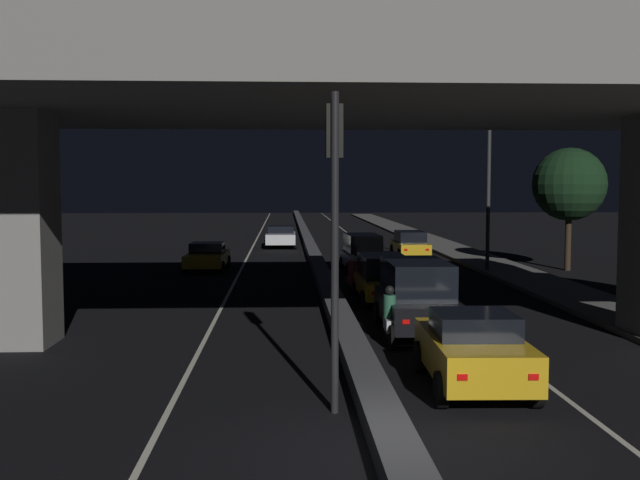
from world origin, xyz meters
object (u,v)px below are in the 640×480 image
(car_taxi_yellow_lead, at_px, (473,349))
(car_taxi_yellow_fifth, at_px, (410,244))
(car_white_fourth, at_px, (363,252))
(car_black_second, at_px, (417,295))
(motorcycle_red_filtering_mid, at_px, (352,277))
(car_taxi_yellow_third, at_px, (383,277))
(car_white_second_oncoming, at_px, (281,237))
(traffic_light_left_of_median, at_px, (335,197))
(street_lamp, at_px, (481,165))
(car_taxi_yellow_lead_oncoming, at_px, (207,256))
(motorcycle_white_filtering_near, at_px, (390,320))

(car_taxi_yellow_lead, relative_size, car_taxi_yellow_fifth, 0.94)
(car_white_fourth, bearing_deg, car_black_second, 177.41)
(motorcycle_red_filtering_mid, bearing_deg, car_taxi_yellow_third, -156.17)
(car_taxi_yellow_lead, relative_size, car_white_second_oncoming, 1.02)
(traffic_light_left_of_median, height_order, car_black_second, traffic_light_left_of_median)
(street_lamp, bearing_deg, motorcycle_red_filtering_mid, -136.44)
(car_taxi_yellow_fifth, bearing_deg, traffic_light_left_of_median, 167.97)
(traffic_light_left_of_median, bearing_deg, car_white_fourth, 82.69)
(car_taxi_yellow_lead_oncoming, bearing_deg, car_taxi_yellow_fifth, 121.39)
(car_taxi_yellow_third, bearing_deg, car_white_second_oncoming, 8.11)
(car_taxi_yellow_lead_oncoming, xyz_separation_m, motorcycle_white_filtering_near, (6.41, -17.03, -0.04))
(car_white_fourth, bearing_deg, car_taxi_yellow_fifth, -28.61)
(traffic_light_left_of_median, distance_m, motorcycle_white_filtering_near, 6.72)
(car_black_second, height_order, car_white_second_oncoming, car_black_second)
(car_taxi_yellow_third, xyz_separation_m, car_taxi_yellow_lead_oncoming, (-7.18, 9.75, -0.16))
(motorcycle_white_filtering_near, bearing_deg, car_white_second_oncoming, 7.84)
(car_white_fourth, bearing_deg, street_lamp, -103.67)
(traffic_light_left_of_median, distance_m, car_taxi_yellow_lead_oncoming, 23.31)
(car_taxi_yellow_lead, height_order, car_taxi_yellow_fifth, car_taxi_yellow_lead)
(car_white_second_oncoming, bearing_deg, car_taxi_yellow_fifth, 47.58)
(traffic_light_left_of_median, distance_m, street_lamp, 22.31)
(motorcycle_red_filtering_mid, bearing_deg, car_taxi_yellow_lead, -179.19)
(street_lamp, xyz_separation_m, car_taxi_yellow_third, (-5.56, -7.87, -4.19))
(motorcycle_red_filtering_mid, bearing_deg, street_lamp, -50.95)
(car_taxi_yellow_third, distance_m, car_taxi_yellow_lead_oncoming, 12.11)
(car_taxi_yellow_lead, xyz_separation_m, motorcycle_white_filtering_near, (-1.09, 4.24, -0.16))
(car_taxi_yellow_lead_oncoming, relative_size, car_white_second_oncoming, 1.06)
(traffic_light_left_of_median, height_order, street_lamp, street_lamp)
(car_black_second, distance_m, car_white_fourth, 14.70)
(car_taxi_yellow_fifth, relative_size, car_taxi_yellow_lead_oncoming, 1.02)
(traffic_light_left_of_median, xyz_separation_m, car_taxi_yellow_lead_oncoming, (-4.61, 22.63, -3.20))
(car_taxi_yellow_fifth, bearing_deg, car_taxi_yellow_lead_oncoming, 119.95)
(street_lamp, xyz_separation_m, car_white_second_oncoming, (-9.27, 14.99, -4.31))
(motorcycle_white_filtering_near, relative_size, motorcycle_red_filtering_mid, 1.06)
(street_lamp, relative_size, car_black_second, 1.92)
(traffic_light_left_of_median, bearing_deg, car_black_second, 68.74)
(car_taxi_yellow_lead_oncoming, distance_m, motorcycle_white_filtering_near, 18.19)
(car_black_second, relative_size, car_taxi_yellow_lead_oncoming, 1.05)
(motorcycle_white_filtering_near, bearing_deg, car_taxi_yellow_lead, -163.32)
(car_taxi_yellow_fifth, bearing_deg, car_taxi_yellow_third, 167.24)
(street_lamp, distance_m, car_taxi_yellow_fifth, 9.33)
(street_lamp, height_order, car_taxi_yellow_fifth, street_lamp)
(traffic_light_left_of_median, xyz_separation_m, street_lamp, (8.14, 20.75, 1.15))
(car_white_fourth, height_order, car_white_second_oncoming, car_white_fourth)
(car_taxi_yellow_third, xyz_separation_m, motorcycle_red_filtering_mid, (-0.92, 1.71, -0.21))
(motorcycle_white_filtering_near, height_order, motorcycle_red_filtering_mid, motorcycle_white_filtering_near)
(traffic_light_left_of_median, height_order, motorcycle_white_filtering_near, traffic_light_left_of_median)
(car_taxi_yellow_lead, height_order, motorcycle_white_filtering_near, car_taxi_yellow_lead)
(car_black_second, xyz_separation_m, car_taxi_yellow_third, (-0.19, 5.77, -0.21))
(car_taxi_yellow_fifth, height_order, car_white_second_oncoming, car_taxi_yellow_fifth)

